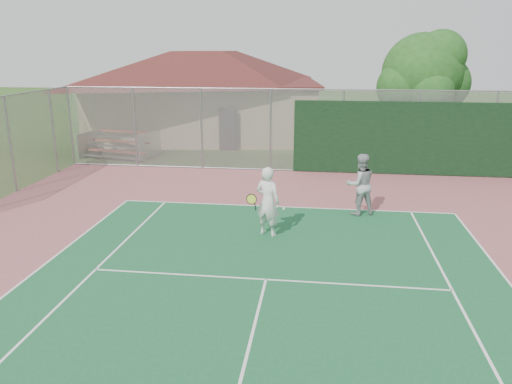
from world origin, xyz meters
The scene contains 7 objects.
back_fence centered at (2.11, 16.98, 1.67)m, with size 20.08×0.11×3.53m.
side_fence_left centered at (-10.00, 12.50, 1.75)m, with size 0.08×9.00×3.50m.
clubhouse centered at (-5.68, 25.25, 2.99)m, with size 14.60×10.60×5.89m.
bleachers centered at (-8.59, 18.92, 0.63)m, with size 3.52×2.45×1.19m.
tree centered at (5.63, 19.74, 3.90)m, with size 4.25×4.03×5.93m.
player_white_front centered at (-0.27, 9.23, 0.99)m, with size 1.01×0.72×1.98m.
player_grey_back centered at (2.41, 11.47, 0.98)m, with size 1.15×1.02×1.96m.
Camera 1 is at (1.13, -3.97, 5.13)m, focal length 35.00 mm.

